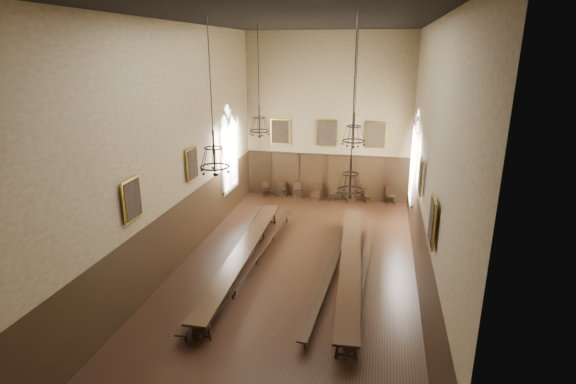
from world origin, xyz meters
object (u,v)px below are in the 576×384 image
(chair_3, at_px, (315,195))
(chair_4, at_px, (332,196))
(bench_right_outer, at_px, (363,273))
(chair_2, at_px, (298,193))
(bench_left_inner, at_px, (257,258))
(table_right, at_px, (350,267))
(chair_5, at_px, (351,196))
(chandelier_back_left, at_px, (259,124))
(chair_1, at_px, (281,192))
(chair_7, at_px, (390,199))
(chandelier_back_right, at_px, (354,134))
(chandelier_front_left, at_px, (214,158))
(table_left, at_px, (244,258))
(chandelier_front_right, at_px, (350,177))
(chair_0, at_px, (266,192))
(chair_6, at_px, (369,198))
(bench_right_inner, at_px, (333,266))
(bench_left_outer, at_px, (230,258))

(chair_3, xyz_separation_m, chair_4, (0.94, 0.06, -0.03))
(bench_right_outer, distance_m, chair_2, 9.71)
(bench_left_inner, bearing_deg, table_right, -3.36)
(chair_5, height_order, chandelier_back_left, chandelier_back_left)
(bench_left_inner, height_order, chair_5, chair_5)
(table_right, bearing_deg, chair_3, 106.78)
(chair_1, bearing_deg, chair_7, 13.36)
(chair_5, relative_size, chandelier_back_right, 0.22)
(table_right, xyz_separation_m, chandelier_back_left, (-4.14, 2.79, 4.70))
(bench_right_outer, relative_size, chandelier_back_right, 2.08)
(chair_3, distance_m, chandelier_front_left, 11.98)
(chair_1, relative_size, chair_4, 1.06)
(chair_1, xyz_separation_m, chair_3, (1.97, -0.04, 0.01))
(chair_1, distance_m, chandelier_back_right, 8.73)
(table_left, height_order, chandelier_front_right, chandelier_front_right)
(chair_0, distance_m, chair_4, 3.82)
(chair_4, height_order, chair_6, chair_4)
(chair_0, height_order, chair_7, chair_7)
(chair_2, height_order, chair_6, chair_2)
(chandelier_back_right, bearing_deg, chair_6, 84.38)
(chandelier_back_left, bearing_deg, chair_0, 102.71)
(table_right, xyz_separation_m, chair_6, (0.34, 8.67, -0.14))
(chair_5, bearing_deg, chandelier_back_left, -130.20)
(chair_0, distance_m, chair_2, 1.84)
(chair_0, xyz_separation_m, chandelier_front_left, (1.31, -11.04, 4.61))
(bench_right_inner, distance_m, chair_1, 9.32)
(chair_2, relative_size, chair_7, 0.90)
(bench_left_outer, xyz_separation_m, chair_5, (4.03, 8.67, 0.00))
(chair_2, distance_m, chandelier_back_right, 8.34)
(chair_4, height_order, chandelier_front_right, chandelier_front_right)
(bench_right_inner, distance_m, chair_5, 8.50)
(bench_left_inner, bearing_deg, chair_6, 64.77)
(bench_right_inner, distance_m, chair_7, 8.78)
(chair_4, relative_size, chair_7, 0.87)
(chair_7, bearing_deg, bench_right_outer, -113.32)
(bench_left_outer, relative_size, chair_5, 10.53)
(chair_0, xyz_separation_m, chair_6, (5.81, -0.01, 0.00))
(chair_0, xyz_separation_m, chandelier_front_right, (5.49, -11.05, 4.23))
(chandelier_front_right, bearing_deg, chair_5, 93.42)
(bench_right_inner, xyz_separation_m, chair_7, (2.14, 8.51, 0.02))
(table_left, distance_m, chandelier_back_left, 5.53)
(bench_left_inner, bearing_deg, bench_right_outer, -4.45)
(bench_right_outer, xyz_separation_m, chandelier_front_right, (-0.48, -2.25, 4.22))
(chair_3, bearing_deg, bench_left_outer, -100.36)
(bench_left_inner, distance_m, chair_0, 8.67)
(table_right, height_order, bench_right_outer, table_right)
(bench_right_outer, bearing_deg, table_left, 179.91)
(table_right, relative_size, chair_0, 12.15)
(table_left, height_order, chandelier_front_left, chandelier_front_left)
(table_left, bearing_deg, chair_0, 99.17)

